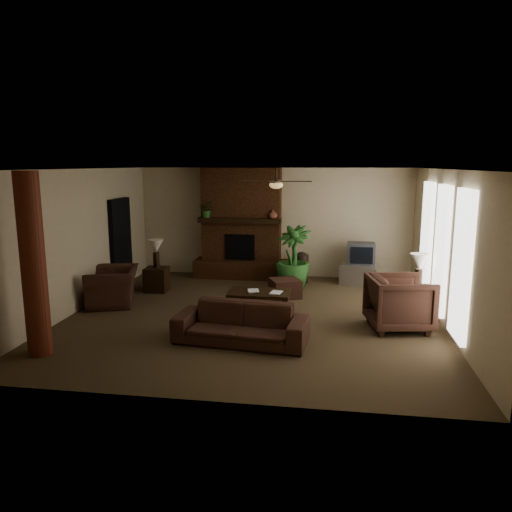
% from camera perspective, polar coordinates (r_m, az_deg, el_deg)
% --- Properties ---
extents(room_shell, '(7.00, 7.00, 7.00)m').
position_cam_1_polar(room_shell, '(9.15, -0.37, 1.38)').
color(room_shell, '#4E3D27').
rests_on(room_shell, ground).
extents(fireplace, '(2.40, 0.70, 2.80)m').
position_cam_1_polar(fireplace, '(12.46, -1.72, 2.75)').
color(fireplace, '#562E17').
rests_on(fireplace, ground).
extents(windows, '(0.08, 3.65, 2.35)m').
position_cam_1_polar(windows, '(9.48, 20.91, 0.68)').
color(windows, white).
rests_on(windows, ground).
extents(log_column, '(0.36, 0.36, 2.80)m').
position_cam_1_polar(log_column, '(7.98, -24.69, -1.02)').
color(log_column, maroon).
rests_on(log_column, ground).
extents(doorway, '(0.10, 1.00, 2.10)m').
position_cam_1_polar(doorway, '(11.90, -15.57, 1.47)').
color(doorway, black).
rests_on(doorway, ground).
extents(ceiling_fan, '(1.35, 1.35, 0.37)m').
position_cam_1_polar(ceiling_fan, '(9.28, 2.38, 8.52)').
color(ceiling_fan, black).
rests_on(ceiling_fan, ceiling).
extents(sofa, '(2.22, 0.86, 0.85)m').
position_cam_1_polar(sofa, '(8.00, -1.79, -7.22)').
color(sofa, '#3D241A').
rests_on(sofa, ground).
extents(armchair_left, '(1.09, 1.35, 1.02)m').
position_cam_1_polar(armchair_left, '(10.54, -16.48, -2.76)').
color(armchair_left, '#3D241A').
rests_on(armchair_left, ground).
extents(armchair_right, '(1.12, 1.18, 1.06)m').
position_cam_1_polar(armchair_right, '(8.96, 16.51, -4.99)').
color(armchair_right, '#3D241A').
rests_on(armchair_right, ground).
extents(coffee_table, '(1.20, 0.70, 0.43)m').
position_cam_1_polar(coffee_table, '(9.55, 0.39, -4.53)').
color(coffee_table, black).
rests_on(coffee_table, ground).
extents(ottoman, '(0.79, 0.79, 0.40)m').
position_cam_1_polar(ottoman, '(10.73, 3.44, -3.79)').
color(ottoman, '#3D241A').
rests_on(ottoman, ground).
extents(tv_stand, '(0.92, 0.64, 0.50)m').
position_cam_1_polar(tv_stand, '(12.07, 11.90, -2.11)').
color(tv_stand, '#AFAFB1').
rests_on(tv_stand, ground).
extents(tv, '(0.66, 0.54, 0.52)m').
position_cam_1_polar(tv, '(11.99, 12.23, 0.28)').
color(tv, '#38383B').
rests_on(tv, tv_stand).
extents(floor_vase, '(0.34, 0.34, 0.77)m').
position_cam_1_polar(floor_vase, '(12.00, 5.36, -1.11)').
color(floor_vase, black).
rests_on(floor_vase, ground).
extents(floor_plant, '(1.34, 1.68, 0.83)m').
position_cam_1_polar(floor_plant, '(11.52, 4.36, -1.70)').
color(floor_plant, '#2E6126').
rests_on(floor_plant, ground).
extents(side_table_left, '(0.52, 0.52, 0.55)m').
position_cam_1_polar(side_table_left, '(11.41, -11.58, -2.71)').
color(side_table_left, black).
rests_on(side_table_left, ground).
extents(lamp_left, '(0.45, 0.45, 0.65)m').
position_cam_1_polar(lamp_left, '(11.30, -11.67, 0.91)').
color(lamp_left, black).
rests_on(lamp_left, side_table_left).
extents(side_table_right, '(0.54, 0.54, 0.55)m').
position_cam_1_polar(side_table_right, '(10.04, 18.33, -4.90)').
color(side_table_right, black).
rests_on(side_table_right, ground).
extents(lamp_right, '(0.42, 0.42, 0.65)m').
position_cam_1_polar(lamp_right, '(9.84, 18.62, -0.89)').
color(lamp_right, black).
rests_on(lamp_right, side_table_right).
extents(mantel_plant, '(0.39, 0.43, 0.33)m').
position_cam_1_polar(mantel_plant, '(12.34, -5.76, 5.28)').
color(mantel_plant, '#2E6126').
rests_on(mantel_plant, fireplace).
extents(mantel_vase, '(0.27, 0.28, 0.22)m').
position_cam_1_polar(mantel_vase, '(12.04, 1.99, 4.93)').
color(mantel_vase, brown).
rests_on(mantel_vase, fireplace).
extents(book_a, '(0.22, 0.07, 0.29)m').
position_cam_1_polar(book_a, '(9.49, -0.98, -3.37)').
color(book_a, '#999999').
rests_on(book_a, coffee_table).
extents(book_b, '(0.21, 0.06, 0.29)m').
position_cam_1_polar(book_b, '(9.41, 1.76, -3.49)').
color(book_b, '#999999').
rests_on(book_b, coffee_table).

